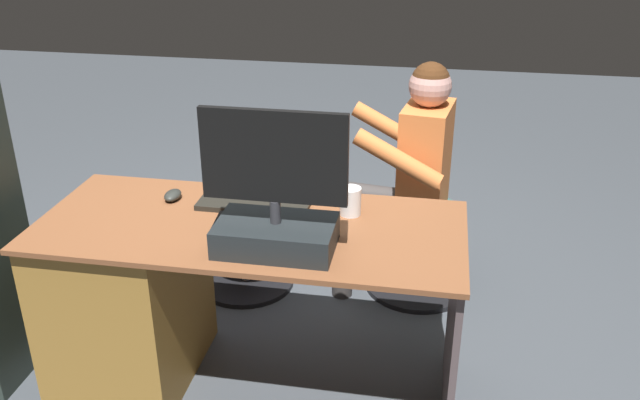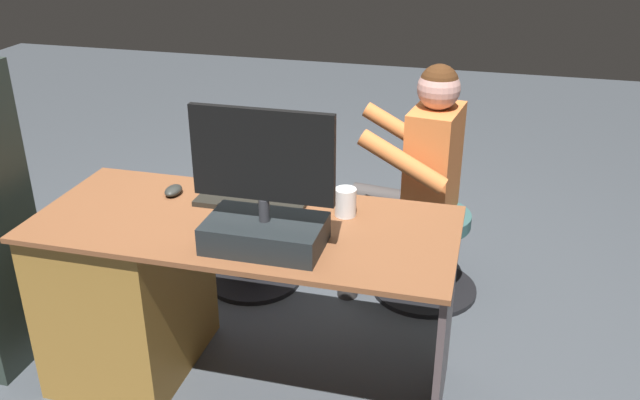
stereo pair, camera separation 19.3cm
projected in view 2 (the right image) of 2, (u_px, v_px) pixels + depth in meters
The scene contains 12 objects.
ground_plane at pixel (277, 333), 3.05m from camera, with size 10.00×10.00×0.00m, color #41474D.
desk at pixel (149, 286), 2.69m from camera, with size 1.53×0.66×0.72m.
monitor at pixel (264, 210), 2.23m from camera, with size 0.48×0.24×0.48m.
keyboard at pixel (251, 202), 2.58m from camera, with size 0.42×0.14×0.02m, color black.
computer_mouse at pixel (173, 190), 2.66m from camera, with size 0.06×0.10×0.04m, color #2B2D29.
cup at pixel (346, 202), 2.48m from camera, with size 0.08×0.08×0.10m, color white.
tv_remote at pixel (216, 219), 2.46m from camera, with size 0.04×0.15×0.02m, color black.
notebook_binder at pixel (261, 232), 2.35m from camera, with size 0.22×0.30×0.02m, color beige.
office_chair_teddy at pixel (252, 236), 3.35m from camera, with size 0.48×0.48×0.42m.
teddy_bear at pixel (250, 173), 3.22m from camera, with size 0.25×0.25×0.36m.
visitor_chair at pixel (427, 248), 3.27m from camera, with size 0.51×0.51×0.42m.
person at pixel (415, 166), 3.10m from camera, with size 0.55×0.53×1.13m.
Camera 2 is at (-0.82, 2.38, 1.83)m, focal length 38.26 mm.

